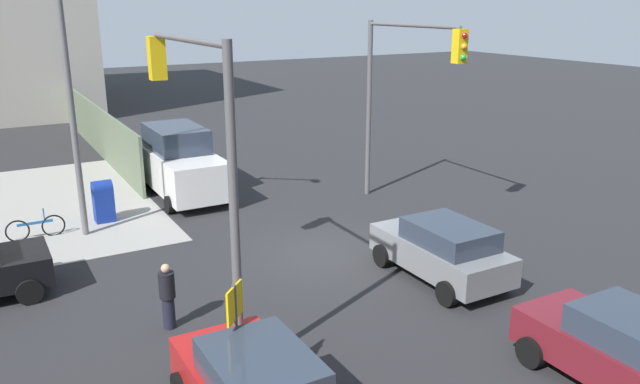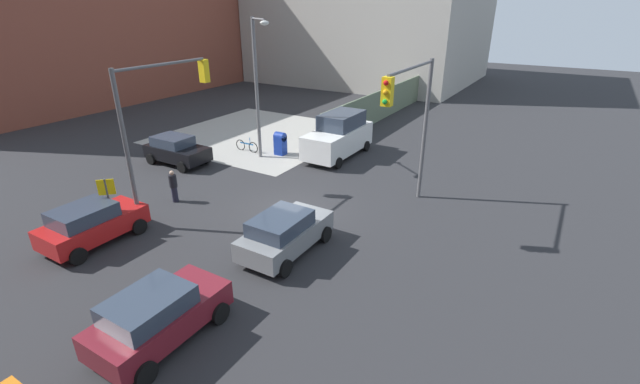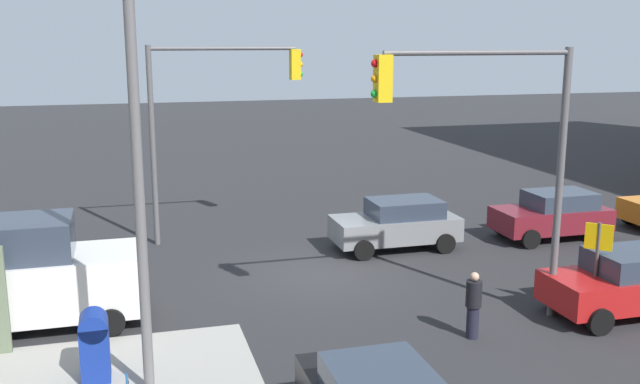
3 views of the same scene
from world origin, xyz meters
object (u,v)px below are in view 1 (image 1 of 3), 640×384
coupe_maroon (624,349)px  pedestrian_crossing (168,295)px  traffic_signal_se_corner (401,79)px  traffic_signal_nw_corner (198,131)px  street_lamp_corner (81,87)px  mailbox_blue (103,200)px  hatchback_gray (442,249)px  van_white_delivery (180,163)px  bicycle_leaning_on_fence (36,228)px

coupe_maroon → pedestrian_crossing: bearing=46.2°
traffic_signal_se_corner → pedestrian_crossing: size_ratio=4.16×
traffic_signal_nw_corner → street_lamp_corner: size_ratio=0.81×
traffic_signal_nw_corner → mailbox_blue: bearing=3.2°
mailbox_blue → hatchback_gray: hatchback_gray is taller
traffic_signal_se_corner → mailbox_blue: traffic_signal_se_corner is taller
mailbox_blue → pedestrian_crossing: size_ratio=0.92×
coupe_maroon → pedestrian_crossing: size_ratio=2.46×
traffic_signal_se_corner → hatchback_gray: (-5.55, 2.60, -3.77)m
traffic_signal_nw_corner → traffic_signal_se_corner: same height
pedestrian_crossing → van_white_delivery: bearing=12.8°
street_lamp_corner → pedestrian_crossing: (-6.98, -0.30, -3.90)m
street_lamp_corner → van_white_delivery: size_ratio=1.48×
traffic_signal_nw_corner → traffic_signal_se_corner: bearing=-59.8°
pedestrian_crossing → mailbox_blue: bearing=30.4°
coupe_maroon → pedestrian_crossing: coupe_maroon is taller
pedestrian_crossing → bicycle_leaning_on_fence: size_ratio=0.89×
traffic_signal_nw_corner → hatchback_gray: bearing=-92.8°
hatchback_gray → pedestrian_crossing: bearing=82.1°
bicycle_leaning_on_fence → hatchback_gray: bearing=-133.3°
hatchback_gray → van_white_delivery: (10.84, 3.70, 0.44)m
street_lamp_corner → mailbox_blue: 4.15m
street_lamp_corner → bicycle_leaning_on_fence: bearing=69.9°
bicycle_leaning_on_fence → traffic_signal_nw_corner: bearing=-161.9°
coupe_maroon → pedestrian_crossing: (6.54, 6.81, -0.04)m
street_lamp_corner → hatchback_gray: bearing=-137.1°
traffic_signal_nw_corner → traffic_signal_se_corner: (5.23, -9.00, 0.01)m
coupe_maroon → van_white_delivery: (16.40, 3.41, 0.44)m
mailbox_blue → van_white_delivery: bearing=-62.6°
coupe_maroon → hatchback_gray: bearing=-2.9°
traffic_signal_se_corner → van_white_delivery: (5.29, 6.30, -3.33)m
mailbox_blue → hatchback_gray: (-9.18, -6.90, 0.08)m
bicycle_leaning_on_fence → pedestrian_crossing: bearing=-165.3°
hatchback_gray → traffic_signal_nw_corner: bearing=87.2°
coupe_maroon → hatchback_gray: (5.56, -0.28, 0.00)m
hatchback_gray → pedestrian_crossing: (0.98, 7.10, -0.04)m
traffic_signal_se_corner → traffic_signal_nw_corner: bearing=120.2°
street_lamp_corner → traffic_signal_nw_corner: bearing=-172.5°
traffic_signal_se_corner → hatchback_gray: size_ratio=1.61×
street_lamp_corner → coupe_maroon: 15.76m
coupe_maroon → bicycle_leaning_on_fence: 16.67m
mailbox_blue → pedestrian_crossing: 8.20m
traffic_signal_se_corner → pedestrian_crossing: bearing=115.2°
coupe_maroon → van_white_delivery: size_ratio=0.71×
traffic_signal_nw_corner → traffic_signal_se_corner: 10.41m
mailbox_blue → van_white_delivery: (1.66, -3.20, 0.52)m
traffic_signal_nw_corner → van_white_delivery: 11.36m
traffic_signal_se_corner → mailbox_blue: (3.63, 9.50, -3.84)m
van_white_delivery → traffic_signal_se_corner: bearing=-130.0°
street_lamp_corner → pedestrian_crossing: size_ratio=5.12×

